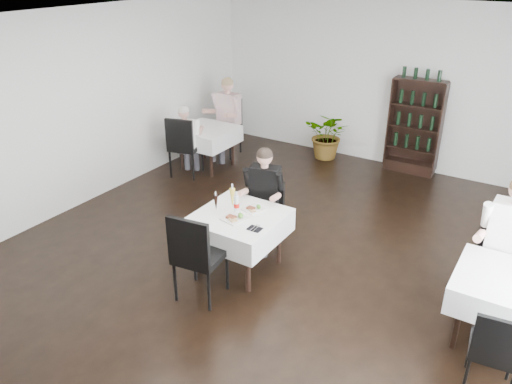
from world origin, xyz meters
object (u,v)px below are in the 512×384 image
main_table (239,225)px  potted_tree (328,135)px  wine_shelf (414,128)px  diner_main (263,191)px

main_table → potted_tree: 4.18m
wine_shelf → diner_main: 3.80m
wine_shelf → main_table: bearing=-101.8°
main_table → diner_main: bearing=93.7°
wine_shelf → main_table: 4.41m
wine_shelf → potted_tree: (-1.57, -0.19, -0.37)m
diner_main → main_table: bearing=-86.3°
wine_shelf → diner_main: bearing=-104.3°
potted_tree → diner_main: 3.57m
potted_tree → diner_main: diner_main is taller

